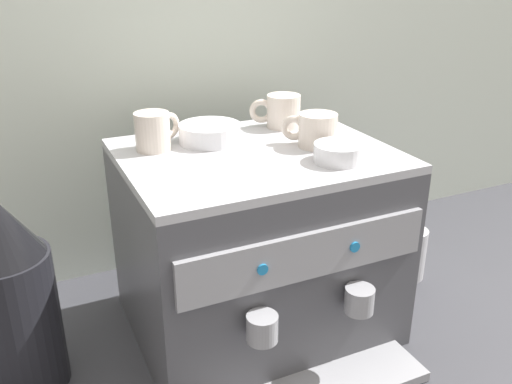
{
  "coord_description": "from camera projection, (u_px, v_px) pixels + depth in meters",
  "views": [
    {
      "loc": [
        -0.44,
        -0.96,
        0.77
      ],
      "look_at": [
        0.0,
        0.0,
        0.32
      ],
      "focal_mm": 39.05,
      "sensor_mm": 36.0,
      "label": 1
    }
  ],
  "objects": [
    {
      "name": "ceramic_bowl_1",
      "position": [
        210.0,
        133.0,
        1.16
      ],
      "size": [
        0.13,
        0.13,
        0.04
      ],
      "color": "white",
      "rests_on": "espresso_machine"
    },
    {
      "name": "ceramic_cup_1",
      "position": [
        282.0,
        111.0,
        1.26
      ],
      "size": [
        0.11,
        0.08,
        0.07
      ],
      "color": "beige",
      "rests_on": "espresso_machine"
    },
    {
      "name": "ceramic_bowl_0",
      "position": [
        339.0,
        153.0,
        1.05
      ],
      "size": [
        0.1,
        0.1,
        0.03
      ],
      "color": "white",
      "rests_on": "espresso_machine"
    },
    {
      "name": "coffee_grinder",
      "position": [
        8.0,
        298.0,
        1.01
      ],
      "size": [
        0.17,
        0.17,
        0.4
      ],
      "color": "black",
      "rests_on": "ground_plane"
    },
    {
      "name": "ground_plane",
      "position": [
        256.0,
        321.0,
        1.27
      ],
      "size": [
        4.0,
        4.0,
        0.0
      ],
      "primitive_type": "plane",
      "color": "#38383D"
    },
    {
      "name": "milk_pitcher",
      "position": [
        409.0,
        253.0,
        1.43
      ],
      "size": [
        0.08,
        0.08,
        0.13
      ],
      "primitive_type": "cylinder",
      "color": "#B7B7BC",
      "rests_on": "ground_plane"
    },
    {
      "name": "ceramic_cup_0",
      "position": [
        316.0,
        130.0,
        1.13
      ],
      "size": [
        0.1,
        0.1,
        0.07
      ],
      "color": "beige",
      "rests_on": "espresso_machine"
    },
    {
      "name": "tiled_backsplash_wall",
      "position": [
        193.0,
        89.0,
        1.41
      ],
      "size": [
        2.8,
        0.03,
        0.92
      ],
      "primitive_type": "cube",
      "color": "silver",
      "rests_on": "ground_plane"
    },
    {
      "name": "espresso_machine",
      "position": [
        257.0,
        243.0,
        1.19
      ],
      "size": [
        0.53,
        0.54,
        0.41
      ],
      "color": "#4C4C51",
      "rests_on": "ground_plane"
    },
    {
      "name": "ceramic_cup_2",
      "position": [
        154.0,
        131.0,
        1.11
      ],
      "size": [
        0.1,
        0.08,
        0.08
      ],
      "color": "beige",
      "rests_on": "espresso_machine"
    }
  ]
}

